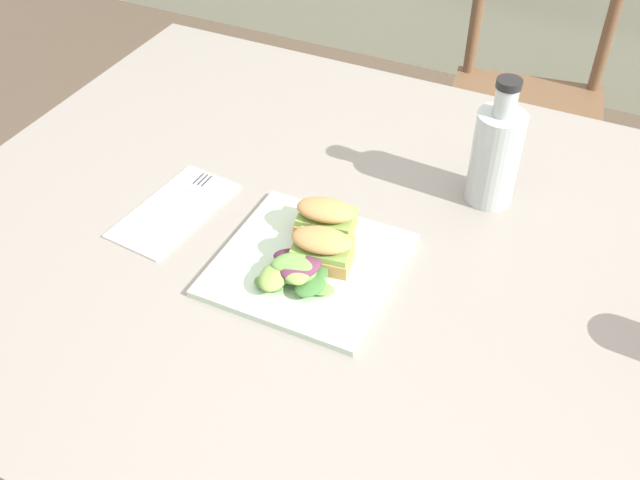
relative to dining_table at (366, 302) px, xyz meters
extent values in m
cube|color=gray|center=(0.00, 0.00, 0.09)|extent=(1.37, 1.03, 0.03)
cube|color=#2D2D33|center=(-0.62, 0.44, -0.28)|extent=(0.07, 0.07, 0.71)
cylinder|color=brown|center=(-0.09, 0.77, -0.42)|extent=(0.03, 0.03, 0.43)
cylinder|color=brown|center=(0.24, 0.83, -0.42)|extent=(0.03, 0.03, 0.43)
cylinder|color=brown|center=(-0.14, 1.11, -0.42)|extent=(0.03, 0.03, 0.43)
cylinder|color=brown|center=(0.19, 1.16, -0.42)|extent=(0.03, 0.03, 0.43)
cube|color=brown|center=(0.05, 0.97, -0.19)|extent=(0.46, 0.46, 0.02)
cylinder|color=brown|center=(0.19, 1.17, 0.03)|extent=(0.03, 0.03, 0.42)
cube|color=beige|center=(-0.07, -0.07, 0.11)|extent=(0.25, 0.25, 0.01)
cube|color=tan|center=(-0.05, -0.06, 0.13)|extent=(0.09, 0.06, 0.02)
cube|color=#84A84C|center=(-0.05, -0.05, 0.14)|extent=(0.09, 0.07, 0.01)
ellipsoid|color=tan|center=(-0.05, -0.06, 0.16)|extent=(0.09, 0.07, 0.02)
cube|color=tan|center=(-0.07, 0.00, 0.13)|extent=(0.09, 0.06, 0.02)
cube|color=#84A84C|center=(-0.07, 0.01, 0.14)|extent=(0.09, 0.07, 0.01)
ellipsoid|color=tan|center=(-0.07, 0.00, 0.16)|extent=(0.09, 0.07, 0.02)
ellipsoid|color=#518438|center=(-0.09, -0.14, 0.13)|extent=(0.05, 0.03, 0.02)
ellipsoid|color=#3D7033|center=(-0.04, -0.12, 0.13)|extent=(0.05, 0.06, 0.01)
ellipsoid|color=#6B9E47|center=(-0.08, -0.10, 0.14)|extent=(0.06, 0.06, 0.02)
ellipsoid|color=#3D7033|center=(-0.08, -0.12, 0.13)|extent=(0.05, 0.07, 0.01)
ellipsoid|color=#4C2338|center=(-0.04, -0.08, 0.13)|extent=(0.05, 0.05, 0.01)
ellipsoid|color=#518438|center=(-0.08, -0.10, 0.14)|extent=(0.06, 0.06, 0.01)
ellipsoid|color=#84A84C|center=(-0.06, -0.11, 0.14)|extent=(0.07, 0.07, 0.01)
ellipsoid|color=#84A84C|center=(-0.09, -0.13, 0.13)|extent=(0.05, 0.06, 0.02)
ellipsoid|color=#84A84C|center=(-0.05, -0.10, 0.13)|extent=(0.04, 0.06, 0.01)
ellipsoid|color=#6B9E47|center=(-0.07, -0.11, 0.15)|extent=(0.06, 0.04, 0.01)
ellipsoid|color=#6B9E47|center=(-0.06, -0.11, 0.14)|extent=(0.07, 0.06, 0.01)
ellipsoid|color=#84A84C|center=(-0.05, -0.08, 0.13)|extent=(0.05, 0.05, 0.01)
ellipsoid|color=#6B9E47|center=(-0.03, -0.12, 0.12)|extent=(0.05, 0.04, 0.01)
ellipsoid|color=#602D47|center=(-0.06, -0.10, 0.14)|extent=(0.07, 0.08, 0.02)
ellipsoid|color=#4C2338|center=(-0.08, -0.08, 0.14)|extent=(0.06, 0.05, 0.02)
ellipsoid|color=#3D7033|center=(-0.05, -0.09, 0.13)|extent=(0.06, 0.06, 0.01)
cube|color=silver|center=(-0.31, -0.04, 0.11)|extent=(0.13, 0.22, 0.00)
cube|color=silver|center=(-0.31, -0.07, 0.11)|extent=(0.02, 0.14, 0.00)
cube|color=silver|center=(-0.31, 0.03, 0.11)|extent=(0.03, 0.05, 0.00)
cube|color=#38383D|center=(-0.30, 0.03, 0.11)|extent=(0.00, 0.03, 0.00)
cube|color=#38383D|center=(-0.31, 0.03, 0.11)|extent=(0.00, 0.03, 0.00)
cube|color=#38383D|center=(-0.32, 0.03, 0.11)|extent=(0.00, 0.03, 0.00)
cylinder|color=#472819|center=(0.12, 0.20, 0.16)|extent=(0.07, 0.07, 0.11)
cylinder|color=#B2BCB7|center=(0.12, 0.20, 0.18)|extent=(0.08, 0.08, 0.15)
cylinder|color=#B2BCB7|center=(0.12, 0.20, 0.28)|extent=(0.03, 0.03, 0.05)
cylinder|color=black|center=(0.12, 0.20, 0.31)|extent=(0.04, 0.04, 0.01)
camera|label=1|loc=(0.28, -0.75, 0.84)|focal=41.24mm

